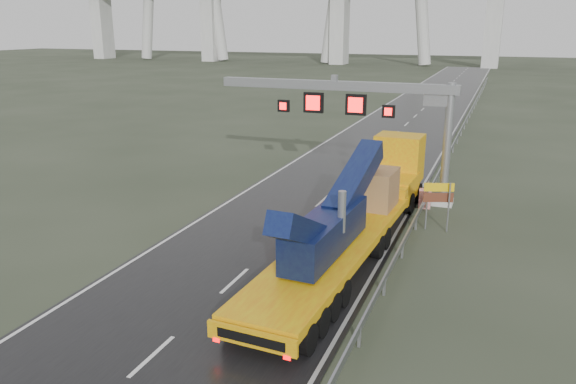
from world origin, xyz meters
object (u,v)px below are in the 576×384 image
at_px(sign_gantry, 367,107).
at_px(heavy_haul_truck, 364,203).
at_px(exit_sign_pair, 438,197).
at_px(striped_barrier, 425,199).

relative_size(sign_gantry, heavy_haul_truck, 0.72).
xyz_separation_m(sign_gantry, heavy_haul_truck, (1.68, -7.18, -3.74)).
distance_m(exit_sign_pair, striped_barrier, 3.96).
bearing_deg(exit_sign_pair, heavy_haul_truck, -161.62).
distance_m(heavy_haul_truck, striped_barrier, 6.59).
height_order(sign_gantry, exit_sign_pair, sign_gantry).
height_order(sign_gantry, striped_barrier, sign_gantry).
bearing_deg(sign_gantry, heavy_haul_truck, -76.86).
bearing_deg(heavy_haul_truck, sign_gantry, 105.94).
distance_m(sign_gantry, exit_sign_pair, 7.83).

